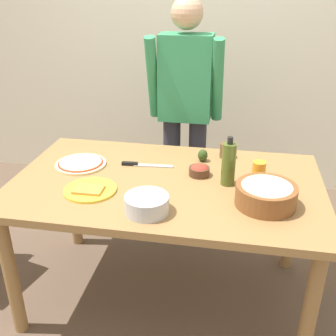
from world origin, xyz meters
TOP-DOWN VIEW (x-y plane):
  - ground at (0.00, 0.00)m, footprint 8.00×8.00m
  - wall_back at (0.00, 1.60)m, footprint 5.60×0.10m
  - dining_table at (0.00, 0.00)m, footprint 1.60×0.96m
  - person_cook at (-0.01, 0.76)m, footprint 0.49×0.25m
  - pizza_raw_on_board at (-0.51, 0.10)m, footprint 0.28×0.28m
  - plate_with_slice at (-0.35, -0.18)m, footprint 0.26×0.26m
  - popcorn_bowl at (0.49, -0.16)m, footprint 0.28×0.28m
  - mixing_bowl_steel at (-0.03, -0.32)m, footprint 0.20×0.20m
  - small_sauce_bowl at (0.16, 0.10)m, footprint 0.11×0.11m
  - olive_oil_bottle at (0.31, 0.02)m, footprint 0.07×0.07m
  - cup_orange at (0.47, 0.14)m, footprint 0.07×0.07m
  - cup_small_brown at (0.29, 0.36)m, footprint 0.07×0.07m
  - chef_knife at (-0.17, 0.16)m, footprint 0.29×0.04m
  - avocado at (0.16, 0.28)m, footprint 0.06×0.06m

SIDE VIEW (x-z plane):
  - ground at x=0.00m, z-range 0.00..0.00m
  - dining_table at x=0.00m, z-range 0.29..1.05m
  - chef_knife at x=-0.17m, z-range 0.76..0.78m
  - plate_with_slice at x=-0.35m, z-range 0.76..0.78m
  - pizza_raw_on_board at x=-0.51m, z-range 0.76..0.78m
  - small_sauce_bowl at x=0.16m, z-range 0.76..0.82m
  - avocado at x=0.16m, z-range 0.76..0.83m
  - mixing_bowl_steel at x=-0.03m, z-range 0.76..0.84m
  - cup_orange at x=0.47m, z-range 0.76..0.84m
  - cup_small_brown at x=0.29m, z-range 0.76..0.84m
  - popcorn_bowl at x=0.49m, z-range 0.76..0.88m
  - olive_oil_bottle at x=0.31m, z-range 0.75..1.00m
  - person_cook at x=-0.01m, z-range 0.13..1.75m
  - wall_back at x=0.00m, z-range 0.00..2.60m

